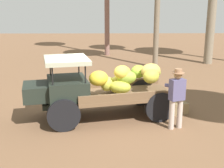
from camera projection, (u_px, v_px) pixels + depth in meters
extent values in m
plane|color=brown|center=(102.00, 114.00, 9.36)|extent=(60.00, 60.00, 0.00)
cube|color=black|center=(109.00, 101.00, 9.03)|extent=(3.99, 1.34, 0.16)
cylinder|color=black|center=(64.00, 116.00, 7.94)|extent=(0.92, 0.34, 0.91)
cylinder|color=black|center=(59.00, 98.00, 9.44)|extent=(0.92, 0.34, 0.91)
cylinder|color=black|center=(160.00, 107.00, 8.61)|extent=(0.92, 0.34, 0.91)
cylinder|color=black|center=(141.00, 92.00, 10.11)|extent=(0.92, 0.34, 0.91)
cube|color=brown|center=(123.00, 94.00, 9.09)|extent=(3.31, 2.36, 0.10)
cube|color=brown|center=(131.00, 97.00, 8.30)|extent=(2.94, 0.76, 0.22)
cube|color=brown|center=(116.00, 83.00, 9.80)|extent=(2.94, 0.76, 0.22)
cube|color=black|center=(67.00, 88.00, 8.60)|extent=(1.42, 1.73, 0.55)
cube|color=black|center=(36.00, 92.00, 8.40)|extent=(0.92, 1.20, 0.44)
cylinder|color=black|center=(52.00, 75.00, 7.75)|extent=(0.04, 0.04, 0.55)
cylinder|color=black|center=(50.00, 66.00, 8.96)|extent=(0.04, 0.04, 0.55)
cylinder|color=black|center=(85.00, 73.00, 7.96)|extent=(0.04, 0.04, 0.55)
cylinder|color=black|center=(79.00, 65.00, 9.17)|extent=(0.04, 0.04, 0.55)
cube|color=#ACB094|center=(66.00, 60.00, 8.39)|extent=(1.53, 1.76, 0.12)
ellipsoid|color=gold|center=(151.00, 76.00, 8.82)|extent=(0.73, 0.73, 0.50)
ellipsoid|color=gold|center=(118.00, 84.00, 9.07)|extent=(0.66, 0.53, 0.58)
ellipsoid|color=#95B237|center=(127.00, 77.00, 8.76)|extent=(0.58, 0.47, 0.46)
ellipsoid|color=gold|center=(151.00, 71.00, 9.13)|extent=(0.76, 0.67, 0.53)
ellipsoid|color=gold|center=(122.00, 72.00, 8.74)|extent=(0.78, 0.78, 0.52)
ellipsoid|color=yellow|center=(99.00, 78.00, 8.43)|extent=(0.73, 0.74, 0.57)
ellipsoid|color=#B2C54B|center=(152.00, 72.00, 9.57)|extent=(0.69, 0.57, 0.50)
ellipsoid|color=#8DB830|center=(138.00, 72.00, 9.43)|extent=(0.75, 0.75, 0.55)
ellipsoid|color=gold|center=(108.00, 84.00, 8.87)|extent=(0.62, 0.63, 0.47)
ellipsoid|color=gold|center=(120.00, 87.00, 8.74)|extent=(0.75, 0.66, 0.46)
cylinder|color=#BCAA9E|center=(172.00, 115.00, 8.11)|extent=(0.15, 0.15, 0.83)
cylinder|color=#BCAA9E|center=(180.00, 114.00, 8.20)|extent=(0.15, 0.15, 0.83)
cube|color=#555179|center=(177.00, 90.00, 7.97)|extent=(0.46, 0.36, 0.58)
cylinder|color=#555179|center=(172.00, 86.00, 8.01)|extent=(0.39, 0.30, 0.10)
cylinder|color=#555179|center=(178.00, 85.00, 8.08)|extent=(0.22, 0.41, 0.10)
sphere|color=#9A7247|center=(178.00, 75.00, 7.87)|extent=(0.22, 0.22, 0.22)
cylinder|color=#9D7251|center=(178.00, 73.00, 7.85)|extent=(0.34, 0.34, 0.02)
cylinder|color=#9D7251|center=(178.00, 71.00, 7.84)|extent=(0.20, 0.20, 0.10)
cube|color=olive|center=(178.00, 107.00, 9.42)|extent=(0.62, 0.63, 0.36)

